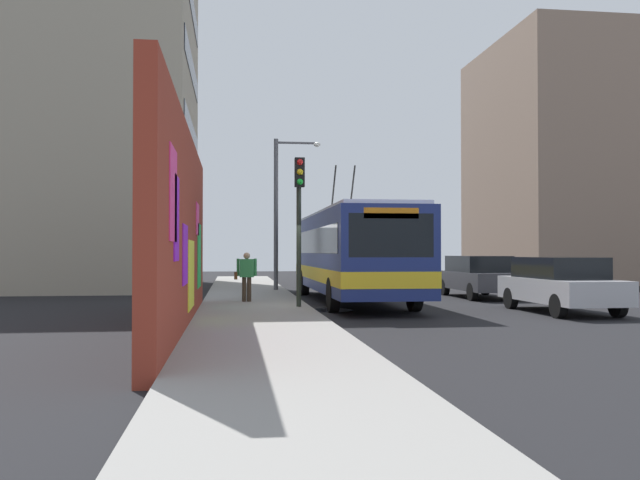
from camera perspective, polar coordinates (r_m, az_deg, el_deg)
ground_plane at (r=19.74m, az=-0.92°, el=-6.06°), size 80.00×80.00×0.00m
sidewalk_slab at (r=19.61m, az=-5.59°, el=-5.87°), size 48.00×3.20×0.15m
graffiti_wall at (r=15.09m, az=-11.65°, el=0.77°), size 13.02×0.32×4.41m
building_far_left at (r=34.88m, az=-19.20°, el=11.46°), size 12.20×9.86×18.48m
building_far_right at (r=41.95m, az=20.01°, el=6.18°), size 11.22×8.39×13.90m
city_bus at (r=22.97m, az=2.66°, el=-1.02°), size 11.84×2.68×4.88m
parked_car_silver at (r=20.17m, az=19.85°, el=-3.51°), size 4.51×1.89×1.58m
parked_car_dark_gray at (r=25.91m, az=13.44°, el=-2.98°), size 4.67×1.89×1.58m
pedestrian_midblock at (r=21.36m, az=-6.33°, el=-2.84°), size 0.22×0.72×1.56m
traffic_light at (r=19.20m, az=-1.79°, el=2.90°), size 0.49×0.28×4.31m
street_lamp at (r=27.96m, az=-3.31°, el=3.26°), size 0.44×1.96×6.32m
curbside_puddle at (r=19.84m, az=0.80°, el=-6.03°), size 1.43×1.43×0.00m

